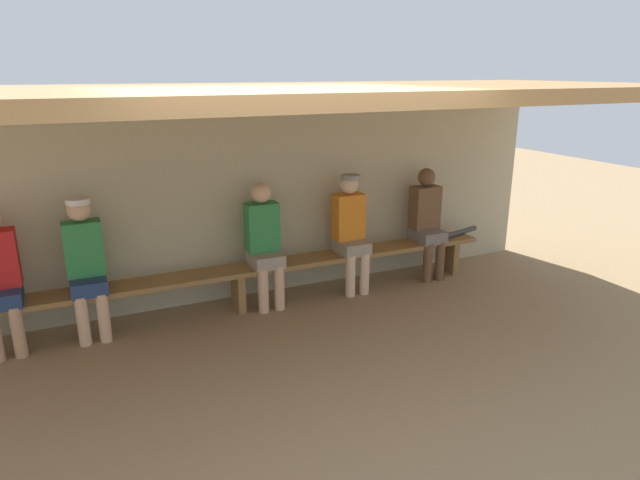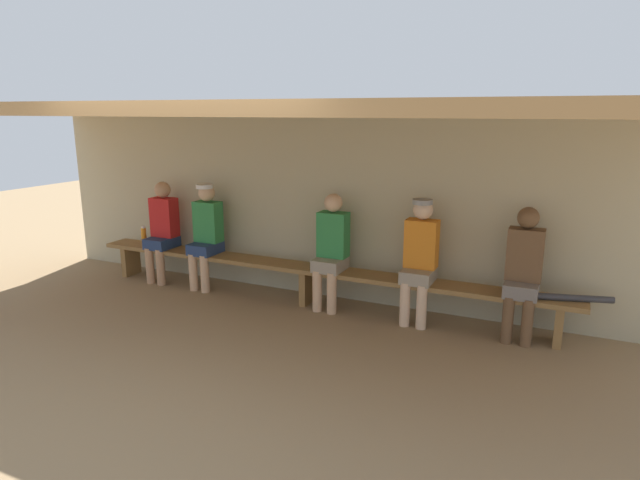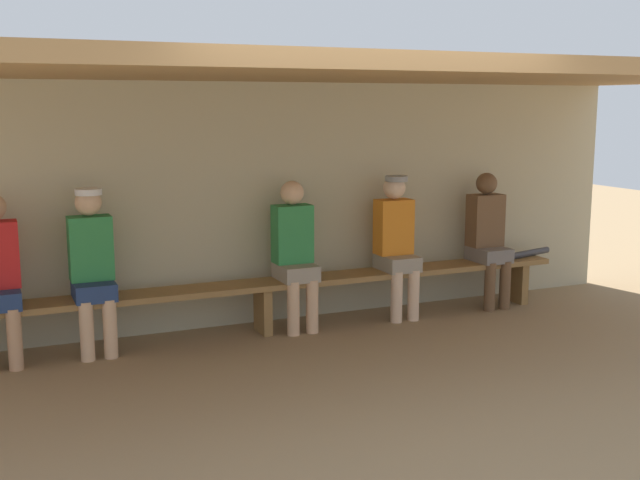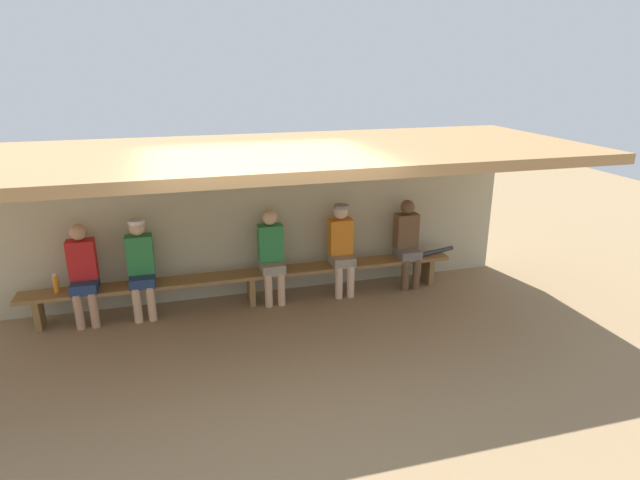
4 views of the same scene
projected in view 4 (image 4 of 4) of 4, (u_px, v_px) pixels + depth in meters
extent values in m
plane|color=#937754|center=(272.00, 358.00, 6.23)|extent=(24.00, 24.00, 0.00)
cube|color=#B7AD8C|center=(244.00, 220.00, 7.71)|extent=(8.00, 0.20, 2.20)
cube|color=#9E7547|center=(255.00, 155.00, 6.15)|extent=(8.00, 2.80, 0.12)
cube|color=olive|center=(251.00, 275.00, 7.51)|extent=(6.00, 0.36, 0.05)
cube|color=olive|center=(39.00, 313.00, 6.88)|extent=(0.08, 0.29, 0.41)
cube|color=olive|center=(251.00, 290.00, 7.58)|extent=(0.08, 0.29, 0.41)
cube|color=olive|center=(428.00, 270.00, 8.29)|extent=(0.08, 0.29, 0.41)
cube|color=gray|center=(272.00, 267.00, 7.54)|extent=(0.32, 0.40, 0.14)
cylinder|color=#DBAD84|center=(269.00, 291.00, 7.46)|extent=(0.11, 0.11, 0.48)
cylinder|color=#DBAD84|center=(281.00, 289.00, 7.51)|extent=(0.11, 0.11, 0.48)
cube|color=#2D8442|center=(270.00, 243.00, 7.51)|extent=(0.34, 0.20, 0.52)
sphere|color=#DBAD84|center=(270.00, 217.00, 7.39)|extent=(0.21, 0.21, 0.21)
cube|color=slate|center=(407.00, 253.00, 8.07)|extent=(0.32, 0.40, 0.14)
cylinder|color=brown|center=(405.00, 275.00, 7.99)|extent=(0.11, 0.11, 0.48)
cylinder|color=brown|center=(416.00, 274.00, 8.04)|extent=(0.11, 0.11, 0.48)
cube|color=brown|center=(406.00, 231.00, 8.04)|extent=(0.34, 0.20, 0.52)
sphere|color=brown|center=(407.00, 207.00, 7.92)|extent=(0.21, 0.21, 0.21)
cube|color=gray|center=(342.00, 260.00, 7.80)|extent=(0.32, 0.40, 0.14)
cylinder|color=beige|center=(339.00, 283.00, 7.73)|extent=(0.11, 0.11, 0.48)
cylinder|color=beige|center=(351.00, 281.00, 7.77)|extent=(0.11, 0.11, 0.48)
cube|color=orange|center=(340.00, 236.00, 7.77)|extent=(0.34, 0.20, 0.52)
sphere|color=beige|center=(341.00, 212.00, 7.65)|extent=(0.21, 0.21, 0.21)
cylinder|color=gray|center=(342.00, 207.00, 7.59)|extent=(0.21, 0.21, 0.05)
cube|color=navy|center=(142.00, 280.00, 7.09)|extent=(0.32, 0.40, 0.14)
cylinder|color=#DBAD84|center=(137.00, 305.00, 7.02)|extent=(0.11, 0.11, 0.48)
cylinder|color=#DBAD84|center=(152.00, 304.00, 7.06)|extent=(0.11, 0.11, 0.48)
cube|color=#2D8442|center=(140.00, 254.00, 7.06)|extent=(0.34, 0.20, 0.52)
sphere|color=#DBAD84|center=(137.00, 228.00, 6.94)|extent=(0.21, 0.21, 0.21)
cylinder|color=white|center=(136.00, 222.00, 6.88)|extent=(0.21, 0.21, 0.05)
cube|color=navy|center=(85.00, 285.00, 6.91)|extent=(0.32, 0.40, 0.14)
cylinder|color=tan|center=(79.00, 312.00, 6.83)|extent=(0.11, 0.11, 0.48)
cylinder|color=tan|center=(94.00, 310.00, 6.88)|extent=(0.11, 0.11, 0.48)
cube|color=red|center=(82.00, 259.00, 6.88)|extent=(0.34, 0.20, 0.52)
sphere|color=tan|center=(78.00, 232.00, 6.76)|extent=(0.21, 0.21, 0.21)
cylinder|color=orange|center=(56.00, 284.00, 6.84)|extent=(0.07, 0.07, 0.23)
cylinder|color=white|center=(54.00, 275.00, 6.80)|extent=(0.05, 0.05, 0.02)
cylinder|color=#333338|center=(433.00, 252.00, 8.22)|extent=(0.76, 0.26, 0.07)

